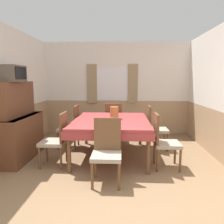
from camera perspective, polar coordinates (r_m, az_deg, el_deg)
name	(u,v)px	position (r m, az deg, el deg)	size (l,w,h in m)	color
ground_plane	(104,219)	(2.73, -2.07, -26.17)	(16.00, 16.00, 0.00)	#846647
wall_back	(116,88)	(6.29, 1.08, 6.22)	(4.48, 0.10, 2.60)	white
wall_left	(10,92)	(4.82, -25.19, 4.67)	(0.05, 4.42, 2.60)	white
wall_right	(221,93)	(4.64, 26.69, 4.46)	(0.05, 4.42, 2.60)	white
dining_table	(111,124)	(4.39, -0.25, -3.22)	(1.50, 1.87, 0.76)	#9E3838
chair_left_far	(71,126)	(5.08, -10.58, -3.50)	(0.44, 0.44, 0.97)	brown
chair_left_near	(57,138)	(4.06, -14.16, -6.62)	(0.44, 0.44, 0.97)	brown
chair_right_far	(154,126)	(4.99, 11.00, -3.73)	(0.44, 0.44, 0.97)	brown
chair_head_window	(114,121)	(5.52, 0.42, -2.40)	(0.44, 0.44, 0.97)	brown
chair_right_near	(163,140)	(3.95, 13.17, -7.02)	(0.44, 0.44, 0.97)	brown
chair_head_near	(107,149)	(3.34, -1.36, -9.69)	(0.44, 0.44, 0.97)	brown
sideboard	(19,127)	(4.61, -23.10, -3.63)	(0.46, 1.30, 1.51)	brown
tv	(13,73)	(4.38, -24.39, 9.16)	(0.29, 0.51, 0.29)	#51473D
vase	(114,113)	(4.43, 0.58, -0.19)	(0.17, 0.17, 0.25)	#B26B38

